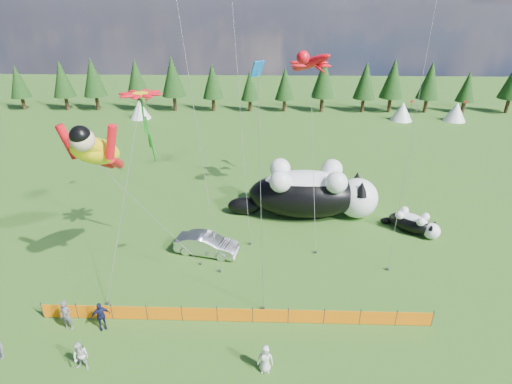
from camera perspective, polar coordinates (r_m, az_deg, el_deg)
ground at (r=26.11m, az=-2.48°, el=-13.48°), size 160.00×160.00×0.00m
safety_fence at (r=23.52m, az=-3.04°, el=-17.14°), size 22.06×0.06×1.10m
tree_line at (r=66.39m, az=0.24°, el=14.83°), size 90.00×4.00×8.00m
festival_tents at (r=62.74m, az=10.41°, el=11.34°), size 50.00×3.20×2.80m
cat_large at (r=33.41m, az=7.92°, el=0.01°), size 12.53×4.53×4.53m
cat_small at (r=33.57m, az=21.56°, el=-4.14°), size 4.01×3.46×1.70m
car at (r=28.98m, az=-7.05°, el=-7.42°), size 4.79×2.52×1.50m
spectator_a at (r=25.08m, az=-25.49°, el=-15.63°), size 0.71×0.50×1.88m
spectator_b at (r=22.66m, az=-23.74°, el=-20.73°), size 0.89×0.61×1.68m
spectator_c at (r=24.43m, az=-21.31°, el=-16.18°), size 1.15×0.95×1.74m
spectator_e at (r=20.98m, az=1.32°, el=-22.72°), size 0.78×0.52×1.59m
superhero_kite at (r=24.23m, az=-21.83°, el=5.46°), size 7.81×5.68×11.84m
gecko_kite at (r=33.59m, az=7.76°, el=17.81°), size 6.45×12.63×14.85m
flower_kite at (r=25.24m, az=-16.14°, el=12.92°), size 3.39×6.56×12.60m
diamond_kite_c at (r=18.07m, az=0.27°, el=15.10°), size 0.92×0.99×14.56m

